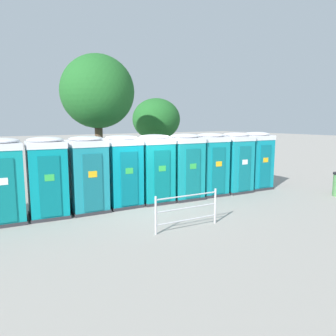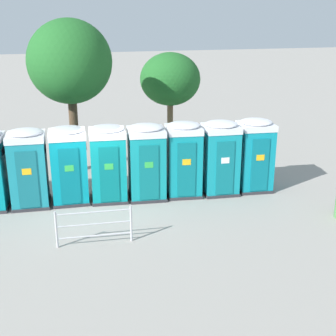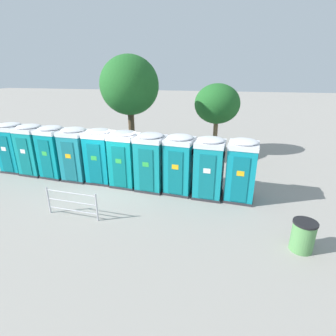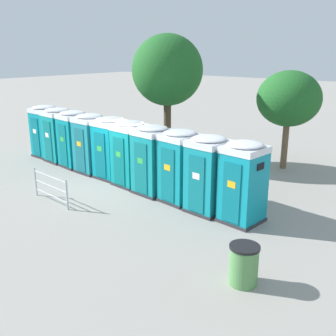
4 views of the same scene
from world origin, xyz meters
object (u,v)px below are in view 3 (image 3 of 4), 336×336
street_tree_0 (129,86)px  portapotty_3 (76,154)px  portapotty_1 (32,149)px  portapotty_2 (54,152)px  portapotty_4 (100,156)px  portapotty_7 (179,164)px  portapotty_8 (209,167)px  street_tree_1 (217,104)px  portapotty_6 (151,162)px  portapotty_0 (13,147)px  event_barrier (72,203)px  portapotty_5 (125,159)px  trash_can (303,236)px  portapotty_9 (241,170)px

street_tree_0 → portapotty_3: bearing=-118.3°
portapotty_1 → portapotty_2: bearing=-4.2°
portapotty_4 → portapotty_7: bearing=-5.1°
portapotty_2 → portapotty_3: size_ratio=1.00×
portapotty_4 → portapotty_8: same height
street_tree_0 → street_tree_1: street_tree_0 is taller
portapotty_3 → portapotty_6: size_ratio=1.00×
portapotty_1 → portapotty_3: size_ratio=1.00×
portapotty_2 → portapotty_4: same height
portapotty_0 → street_tree_1: street_tree_1 is taller
street_tree_0 → event_barrier: street_tree_0 is taller
street_tree_1 → street_tree_0: bearing=-149.9°
portapotty_4 → portapotty_5: (1.27, -0.15, 0.00)m
portapotty_2 → portapotty_0: bearing=174.4°
street_tree_0 → trash_can: size_ratio=6.13×
street_tree_0 → event_barrier: bearing=-90.0°
portapotty_9 → trash_can: (1.71, -3.01, -0.80)m
portapotty_1 → trash_can: bearing=-17.4°
portapotty_4 → portapotty_9: (6.35, -0.50, 0.00)m
portapotty_6 → street_tree_0: 5.02m
portapotty_3 → portapotty_8: size_ratio=1.00×
portapotty_0 → portapotty_5: 6.37m
street_tree_1 → event_barrier: size_ratio=2.10×
portapotty_8 → street_tree_0: street_tree_0 is taller
portapotty_8 → trash_can: (2.99, -3.01, -0.80)m
portapotty_0 → portapotty_8: same height
portapotty_7 → portapotty_9: size_ratio=1.00×
portapotty_3 → portapotty_8: (6.35, -0.51, 0.00)m
portapotty_5 → portapotty_6: size_ratio=1.00×
portapotty_7 → portapotty_3: bearing=176.1°
portapotty_5 → portapotty_9: (5.08, -0.35, 0.00)m
portapotty_6 → street_tree_1: street_tree_1 is taller
portapotty_0 → portapotty_7: size_ratio=1.00×
portapotty_0 → street_tree_0: (5.50, 2.80, 2.95)m
portapotty_2 → portapotty_5: (3.81, -0.27, -0.00)m
portapotty_1 → portapotty_8: size_ratio=1.00×
portapotty_2 → event_barrier: 4.56m
portapotty_0 → portapotty_4: (5.08, -0.37, -0.00)m
portapotty_7 → street_tree_1: (1.19, 6.16, 1.81)m
portapotty_2 → portapotty_4: bearing=-2.6°
portapotty_5 → portapotty_9: same height
portapotty_0 → event_barrier: portapotty_0 is taller
street_tree_0 → portapotty_1: bearing=-145.1°
portapotty_2 → street_tree_0: 5.18m
portapotty_8 → portapotty_5: bearing=174.8°
portapotty_4 → portapotty_6: (2.53, -0.31, -0.00)m
portapotty_1 → portapotty_9: size_ratio=1.00×
portapotty_0 → street_tree_1: bearing=28.4°
portapotty_1 → portapotty_5: same height
portapotty_2 → portapotty_8: 7.64m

